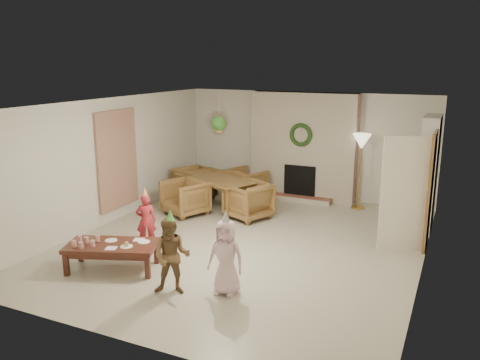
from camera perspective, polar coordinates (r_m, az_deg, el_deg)
The scene contains 56 objects.
floor at distance 8.89m, azimuth 0.68°, elevation -7.35°, with size 7.00×7.00×0.00m, color #B7B29E.
ceiling at distance 8.32m, azimuth 0.73°, elevation 8.93°, with size 7.00×7.00×0.00m, color white.
wall_back at distance 11.74m, azimuth 7.72°, elevation 4.09°, with size 7.00×7.00×0.00m, color silver.
wall_front at distance 5.64m, azimuth -14.09°, elevation -6.95°, with size 7.00×7.00×0.00m, color silver.
wall_left at distance 10.09m, azimuth -15.05°, elevation 2.15°, with size 7.00×7.00×0.00m, color silver.
wall_right at distance 7.83m, azimuth 21.19°, elevation -1.64°, with size 7.00×7.00×0.00m, color silver.
fireplace_mass at distance 11.55m, azimuth 7.42°, elevation 3.94°, with size 2.50×0.40×2.50m, color #571718.
fireplace_hearth at distance 11.49m, azimuth 6.71°, elevation -2.18°, with size 1.60×0.30×0.12m, color maroon.
fireplace_firebox at distance 11.55m, azimuth 7.03°, elevation -0.11°, with size 0.75×0.12×0.75m, color black.
fireplace_wreath at distance 11.29m, azimuth 7.12°, elevation 5.26°, with size 0.54×0.54×0.10m, color #1B3C16.
floor_lamp_base at distance 11.22m, azimuth 13.62°, elevation -3.12°, with size 0.31×0.31×0.03m, color gold.
floor_lamp_post at distance 11.02m, azimuth 13.84°, elevation 0.68°, with size 0.03×0.03×1.50m, color gold.
floor_lamp_shade at distance 10.89m, azimuth 14.06°, elevation 4.38°, with size 0.40×0.40×0.33m, color beige.
bookshelf_carcass at distance 10.11m, azimuth 21.16°, elevation 0.83°, with size 0.30×1.00×2.20m, color white.
bookshelf_shelf_a at distance 10.26m, azimuth 20.73°, elevation -2.70°, with size 0.30×0.92×0.03m, color white.
bookshelf_shelf_b at distance 10.16m, azimuth 20.93°, elevation -0.53°, with size 0.30×0.92×0.03m, color white.
bookshelf_shelf_c at distance 10.08m, azimuth 21.12°, elevation 1.67°, with size 0.30×0.92×0.03m, color white.
bookshelf_shelf_d at distance 10.01m, azimuth 21.32°, elevation 3.91°, with size 0.30×0.92×0.03m, color white.
books_row_lower at distance 10.08m, azimuth 20.62°, elevation -2.15°, with size 0.20×0.40×0.24m, color #9D3B1D.
books_row_mid at distance 10.18m, azimuth 20.90°, elevation 0.30°, with size 0.20×0.44×0.24m, color #276392.
books_row_upper at distance 9.95m, azimuth 21.03°, elevation 2.30°, with size 0.20×0.36×0.22m, color #BE8828.
door_frame at distance 9.05m, azimuth 21.36°, elevation -1.16°, with size 0.05×0.86×2.04m, color brown.
door_leaf at distance 8.71m, azimuth 18.69°, elevation -1.62°, with size 0.05×0.80×2.00m, color beige.
curtain_panel at distance 10.22m, azimuth -14.17°, elevation 2.34°, with size 0.06×1.20×2.00m, color tan.
dining_table at distance 10.91m, azimuth -2.74°, elevation -1.43°, with size 1.94×1.08×0.68m, color brown.
dining_chair_near at distance 10.42m, azimuth -6.43°, elevation -2.04°, with size 0.80×0.83×0.75m, color brown.
dining_chair_far at distance 11.43m, azimuth 0.62°, elevation -0.53°, with size 0.80×0.83×0.75m, color brown.
dining_chair_left at distance 11.57m, azimuth -5.35°, elevation -0.42°, with size 0.80×0.83×0.75m, color brown.
dining_chair_right at distance 10.12m, azimuth 0.99°, elevation -2.44°, with size 0.80×0.83×0.75m, color brown.
hanging_plant_cord at distance 10.26m, azimuth -2.52°, elevation 7.88°, with size 0.01×0.01×0.70m, color tan.
hanging_plant_pot at distance 10.30m, azimuth -2.50°, elevation 5.95°, with size 0.16×0.16×0.12m, color #A96A36.
hanging_plant_foliage at distance 10.29m, azimuth -2.50°, elevation 6.61°, with size 0.32×0.32×0.32m, color #22531B.
coffee_table_top at distance 7.93m, azimuth -14.75°, elevation -7.43°, with size 1.39×0.70×0.06m, color #4B2319.
coffee_table_apron at distance 7.96m, azimuth -14.72°, elevation -7.94°, with size 1.29×0.59×0.09m, color #4B2319.
coffee_leg_fl at distance 7.99m, azimuth -19.67°, elevation -9.29°, with size 0.08×0.08×0.36m, color #4B2319.
coffee_leg_fr at distance 7.58m, azimuth -10.76°, elevation -9.98°, with size 0.08×0.08×0.36m, color #4B2319.
coffee_leg_bl at distance 8.47m, azimuth -18.13°, elevation -7.83°, with size 0.08×0.08×0.36m, color #4B2319.
coffee_leg_br at distance 8.09m, azimuth -9.72°, elevation -8.38°, with size 0.08×0.08×0.36m, color #4B2319.
cup_a at distance 7.95m, azimuth -18.84°, elevation -7.05°, with size 0.08×0.08×0.10m, color silver.
cup_b at distance 8.14m, azimuth -18.26°, elevation -6.53°, with size 0.08×0.08×0.10m, color silver.
cup_c at distance 7.86m, azimuth -18.13°, elevation -7.25°, with size 0.08×0.08×0.10m, color silver.
cup_d at distance 8.04m, azimuth -17.55°, elevation -6.72°, with size 0.08×0.08×0.10m, color silver.
cup_e at distance 7.88m, azimuth -16.87°, elevation -7.10°, with size 0.08×0.08×0.10m, color silver.
cup_f at distance 8.06m, azimuth -16.33°, elevation -6.57°, with size 0.08×0.08×0.10m, color silver.
plate_a at distance 8.05m, azimuth -14.84°, elevation -6.84°, with size 0.19×0.19×0.01m, color white.
plate_b at distance 7.74m, azimuth -13.13°, elevation -7.58°, with size 0.19×0.19×0.01m, color white.
plate_c at distance 7.87m, azimuth -11.17°, elevation -7.10°, with size 0.19×0.19×0.01m, color white.
food_scoop at distance 7.73m, azimuth -13.15°, elevation -7.29°, with size 0.08×0.08×0.08m, color tan.
napkin_left at distance 7.73m, azimuth -14.85°, elevation -7.72°, with size 0.16×0.16×0.01m, color #FFBBCC.
napkin_right at distance 7.98m, azimuth -11.76°, elevation -6.86°, with size 0.16×0.16×0.01m, color #FFBBCC.
child_red at distance 8.72m, azimuth -10.94°, elevation -4.69°, with size 0.35×0.23×0.95m, color #A9242C.
party_hat_red at distance 8.58m, azimuth -11.10°, elevation -1.41°, with size 0.13×0.13×0.18m, color #FCCA54.
child_plaid at distance 6.94m, azimuth -8.00°, elevation -8.83°, with size 0.54×0.42×1.11m, color maroon.
party_hat_plaid at distance 6.73m, azimuth -8.17°, elevation -4.14°, with size 0.13×0.13×0.18m, color #55B84F.
child_pink at distance 6.89m, azimuth -1.66°, elevation -8.99°, with size 0.53×0.34×1.08m, color silver.
party_hat_pink at distance 6.68m, azimuth -1.70°, elevation -4.37°, with size 0.14×0.14×0.19m, color #ACADB3.
Camera 1 is at (3.38, -7.57, 3.21)m, focal length 36.47 mm.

